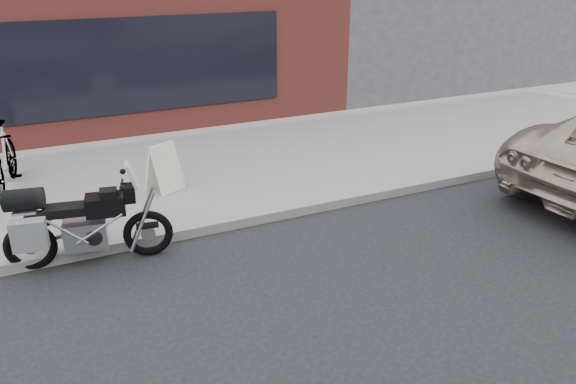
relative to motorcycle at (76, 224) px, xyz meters
The scene contains 5 objects.
near_sidewalk 3.80m from the motorcycle, 55.27° to the left, with size 44.00×6.00×0.15m, color gray.
storefront 10.22m from the motorcycle, 89.17° to the left, with size 14.00×10.07×4.50m.
motorcycle is the anchor object (origin of this frame).
bicycle_rear 3.02m from the motorcycle, 106.46° to the left, with size 0.54×1.90×1.14m, color gray.
sandwich_sign 2.38m from the motorcycle, 48.37° to the left, with size 0.67×0.65×0.82m.
Camera 1 is at (-2.44, -3.28, 3.85)m, focal length 35.00 mm.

